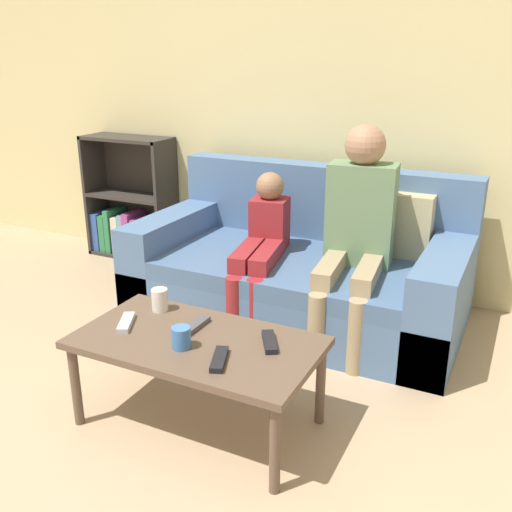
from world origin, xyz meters
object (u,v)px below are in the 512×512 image
object	(u,v)px
cup_near	(181,338)
cup_far	(160,300)
tv_remote_2	(219,359)
coffee_table	(197,348)
person_adult	(358,222)
tv_remote_0	(126,323)
tv_remote_1	(195,325)
couch	(302,271)
bookshelf	(133,213)
person_child	(262,243)
tv_remote_3	(270,342)

from	to	relation	value
cup_near	cup_far	bearing A→B (deg)	138.09
cup_near	tv_remote_2	bearing A→B (deg)	-9.21
coffee_table	person_adult	distance (m)	1.18
tv_remote_0	tv_remote_1	distance (m)	0.30
couch	tv_remote_2	world-z (taller)	couch
couch	cup_far	world-z (taller)	couch
cup_far	coffee_table	bearing A→B (deg)	-29.31
cup_near	tv_remote_2	size ratio (longest dim) A/B	0.49
cup_far	couch	bearing A→B (deg)	75.67
bookshelf	tv_remote_2	world-z (taller)	bookshelf
cup_near	tv_remote_0	distance (m)	0.33
person_child	tv_remote_2	distance (m)	1.20
person_adult	tv_remote_0	xyz separation A→B (m)	(-0.65, -1.12, -0.24)
couch	tv_remote_3	xyz separation A→B (m)	(0.31, -1.11, 0.14)
tv_remote_3	tv_remote_1	bearing A→B (deg)	150.43
cup_near	tv_remote_1	world-z (taller)	cup_near
cup_near	tv_remote_3	distance (m)	0.35
tv_remote_1	person_child	bearing A→B (deg)	99.15
tv_remote_2	couch	bearing A→B (deg)	77.44
tv_remote_1	tv_remote_2	xyz separation A→B (m)	(0.23, -0.20, 0.00)
person_child	cup_near	world-z (taller)	person_child
couch	tv_remote_0	world-z (taller)	couch
coffee_table	tv_remote_2	xyz separation A→B (m)	(0.17, -0.11, 0.05)
tv_remote_3	bookshelf	bearing A→B (deg)	109.75
cup_near	cup_far	size ratio (longest dim) A/B	0.86
tv_remote_3	tv_remote_2	bearing A→B (deg)	-149.04
couch	coffee_table	bearing A→B (deg)	-88.73
couch	tv_remote_3	size ratio (longest dim) A/B	10.90
tv_remote_1	tv_remote_3	world-z (taller)	same
coffee_table	cup_far	bearing A→B (deg)	150.69
coffee_table	cup_near	bearing A→B (deg)	-100.67
cup_near	tv_remote_0	size ratio (longest dim) A/B	0.50
cup_far	tv_remote_3	xyz separation A→B (m)	(0.57, -0.07, -0.04)
couch	tv_remote_1	bearing A→B (deg)	-91.61
bookshelf	tv_remote_3	xyz separation A→B (m)	(1.86, -1.53, 0.07)
person_adult	tv_remote_2	bearing A→B (deg)	-103.35
coffee_table	tv_remote_0	size ratio (longest dim) A/B	5.68
cup_near	tv_remote_2	distance (m)	0.19
person_child	tv_remote_2	world-z (taller)	person_child
couch	bookshelf	world-z (taller)	bookshelf
person_child	cup_far	distance (m)	0.87
cup_near	tv_remote_2	xyz separation A→B (m)	(0.19, -0.03, -0.03)
tv_remote_0	cup_near	bearing A→B (deg)	-38.31
cup_near	tv_remote_1	size ratio (longest dim) A/B	0.51
coffee_table	person_child	size ratio (longest dim) A/B	1.18
person_adult	cup_far	bearing A→B (deg)	-129.39
bookshelf	tv_remote_2	bearing A→B (deg)	-44.67
tv_remote_1	tv_remote_3	xyz separation A→B (m)	(0.34, 0.01, 0.00)
person_child	tv_remote_3	bearing A→B (deg)	-73.33
tv_remote_0	tv_remote_2	distance (m)	0.51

